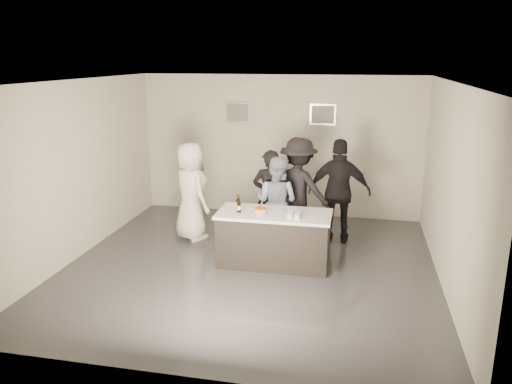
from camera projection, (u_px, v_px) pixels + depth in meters
floor at (250, 267)px, 8.25m from camera, size 6.00×6.00×0.00m
ceiling at (249, 81)px, 7.45m from camera, size 6.00×6.00×0.00m
wall_back at (280, 146)px, 10.68m from camera, size 6.00×0.04×3.00m
wall_front at (185, 248)px, 5.02m from camera, size 6.00×0.04×3.00m
wall_left at (77, 170)px, 8.44m from camera, size 0.04×6.00×3.00m
wall_right at (450, 189)px, 7.26m from camera, size 0.04×6.00×3.00m
picture_left at (238, 113)px, 10.65m from camera, size 0.54×0.04×0.44m
picture_right at (323, 115)px, 10.29m from camera, size 0.54×0.04×0.44m
bar_counter at (274, 239)px, 8.25m from camera, size 1.86×0.86×0.90m
cake at (261, 212)px, 8.06m from camera, size 0.21×0.21×0.08m
beer_bottle_a at (238, 201)px, 8.29m from camera, size 0.07×0.07×0.26m
beer_bottle_b at (239, 205)px, 8.10m from camera, size 0.07×0.07×0.26m
tumbler_cluster at (294, 214)px, 7.92m from camera, size 0.19×0.30×0.08m
candles at (251, 216)px, 7.96m from camera, size 0.24×0.08×0.01m
person_main_black at (270, 197)px, 9.11m from camera, size 0.69×0.51×1.76m
person_main_blue at (276, 202)px, 8.97m from camera, size 0.95×0.83×1.67m
person_guest_left at (191, 191)px, 9.32m from camera, size 1.06×1.04×1.84m
person_guest_right at (339, 191)px, 9.14m from camera, size 1.15×0.50×1.94m
person_guest_back at (298, 189)px, 9.30m from camera, size 1.42×1.10×1.94m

